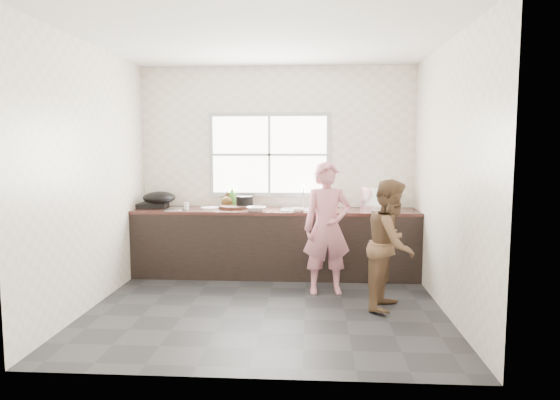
# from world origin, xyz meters

# --- Properties ---
(floor) EXTENTS (3.60, 3.20, 0.01)m
(floor) POSITION_xyz_m (0.00, 0.00, -0.01)
(floor) COLOR #252527
(floor) RESTS_ON ground
(ceiling) EXTENTS (3.60, 3.20, 0.01)m
(ceiling) POSITION_xyz_m (0.00, 0.00, 2.71)
(ceiling) COLOR silver
(ceiling) RESTS_ON wall_back
(wall_back) EXTENTS (3.60, 0.01, 2.70)m
(wall_back) POSITION_xyz_m (0.00, 1.60, 1.35)
(wall_back) COLOR silver
(wall_back) RESTS_ON ground
(wall_left) EXTENTS (0.01, 3.20, 2.70)m
(wall_left) POSITION_xyz_m (-1.80, 0.00, 1.35)
(wall_left) COLOR silver
(wall_left) RESTS_ON ground
(wall_right) EXTENTS (0.01, 3.20, 2.70)m
(wall_right) POSITION_xyz_m (1.80, 0.00, 1.35)
(wall_right) COLOR silver
(wall_right) RESTS_ON ground
(wall_front) EXTENTS (3.60, 0.01, 2.70)m
(wall_front) POSITION_xyz_m (0.00, -1.60, 1.35)
(wall_front) COLOR beige
(wall_front) RESTS_ON ground
(cabinet) EXTENTS (3.60, 0.62, 0.82)m
(cabinet) POSITION_xyz_m (0.00, 1.29, 0.41)
(cabinet) COLOR black
(cabinet) RESTS_ON floor
(countertop) EXTENTS (3.60, 0.64, 0.04)m
(countertop) POSITION_xyz_m (0.00, 1.29, 0.84)
(countertop) COLOR #361B16
(countertop) RESTS_ON cabinet
(sink) EXTENTS (0.55, 0.45, 0.02)m
(sink) POSITION_xyz_m (0.35, 1.29, 0.86)
(sink) COLOR silver
(sink) RESTS_ON countertop
(faucet) EXTENTS (0.02, 0.02, 0.30)m
(faucet) POSITION_xyz_m (0.35, 1.49, 1.01)
(faucet) COLOR silver
(faucet) RESTS_ON countertop
(window_frame) EXTENTS (1.60, 0.05, 1.10)m
(window_frame) POSITION_xyz_m (-0.10, 1.59, 1.55)
(window_frame) COLOR #9EA0A5
(window_frame) RESTS_ON wall_back
(window_glazing) EXTENTS (1.50, 0.01, 1.00)m
(window_glazing) POSITION_xyz_m (-0.10, 1.57, 1.55)
(window_glazing) COLOR white
(window_glazing) RESTS_ON window_frame
(woman) EXTENTS (0.55, 0.40, 1.39)m
(woman) POSITION_xyz_m (0.64, 0.56, 0.70)
(woman) COLOR #D37E8C
(woman) RESTS_ON floor
(person_side) EXTENTS (0.70, 0.79, 1.33)m
(person_side) POSITION_xyz_m (1.28, 0.07, 0.66)
(person_side) COLOR brown
(person_side) RESTS_ON floor
(cutting_board) EXTENTS (0.45, 0.45, 0.04)m
(cutting_board) POSITION_xyz_m (-0.54, 1.33, 0.88)
(cutting_board) COLOR #321C13
(cutting_board) RESTS_ON countertop
(cleaver) EXTENTS (0.22, 0.21, 0.01)m
(cleaver) POSITION_xyz_m (-0.39, 1.29, 0.90)
(cleaver) COLOR #AAADB1
(cleaver) RESTS_ON cutting_board
(bowl_mince) EXTENTS (0.25, 0.25, 0.06)m
(bowl_mince) POSITION_xyz_m (-0.22, 1.08, 0.89)
(bowl_mince) COLOR silver
(bowl_mince) RESTS_ON countertop
(bowl_crabs) EXTENTS (0.23, 0.23, 0.06)m
(bowl_crabs) POSITION_xyz_m (0.58, 1.08, 0.89)
(bowl_crabs) COLOR silver
(bowl_crabs) RESTS_ON countertop
(bowl_held) EXTENTS (0.19, 0.19, 0.06)m
(bowl_held) POSITION_xyz_m (0.30, 1.08, 0.89)
(bowl_held) COLOR white
(bowl_held) RESTS_ON countertop
(black_pot) EXTENTS (0.28, 0.28, 0.16)m
(black_pot) POSITION_xyz_m (-0.41, 1.40, 0.94)
(black_pot) COLOR black
(black_pot) RESTS_ON countertop
(plate_food) EXTENTS (0.28, 0.28, 0.02)m
(plate_food) POSITION_xyz_m (-0.85, 1.31, 0.87)
(plate_food) COLOR white
(plate_food) RESTS_ON countertop
(bottle_green) EXTENTS (0.14, 0.14, 0.27)m
(bottle_green) POSITION_xyz_m (-0.59, 1.52, 1.00)
(bottle_green) COLOR #42822A
(bottle_green) RESTS_ON countertop
(bottle_brown_tall) EXTENTS (0.10, 0.10, 0.19)m
(bottle_brown_tall) POSITION_xyz_m (-0.66, 1.52, 0.95)
(bottle_brown_tall) COLOR #512C14
(bottle_brown_tall) RESTS_ON countertop
(bottle_brown_short) EXTENTS (0.16, 0.16, 0.19)m
(bottle_brown_short) POSITION_xyz_m (-0.65, 1.50, 0.95)
(bottle_brown_short) COLOR #483112
(bottle_brown_short) RESTS_ON countertop
(glass_jar) EXTENTS (0.08, 0.08, 0.09)m
(glass_jar) POSITION_xyz_m (-1.13, 1.21, 0.90)
(glass_jar) COLOR silver
(glass_jar) RESTS_ON countertop
(burner) EXTENTS (0.43, 0.43, 0.06)m
(burner) POSITION_xyz_m (-1.65, 1.43, 0.89)
(burner) COLOR black
(burner) RESTS_ON countertop
(wok) EXTENTS (0.42, 0.42, 0.16)m
(wok) POSITION_xyz_m (-1.51, 1.31, 1.00)
(wok) COLOR black
(wok) RESTS_ON burner
(dish_rack) EXTENTS (0.43, 0.35, 0.28)m
(dish_rack) POSITION_xyz_m (1.30, 1.46, 1.00)
(dish_rack) COLOR white
(dish_rack) RESTS_ON countertop
(pot_lid_left) EXTENTS (0.31, 0.31, 0.01)m
(pot_lid_left) POSITION_xyz_m (-1.29, 1.14, 0.87)
(pot_lid_left) COLOR silver
(pot_lid_left) RESTS_ON countertop
(pot_lid_right) EXTENTS (0.31, 0.31, 0.01)m
(pot_lid_right) POSITION_xyz_m (-1.26, 1.29, 0.87)
(pot_lid_right) COLOR silver
(pot_lid_right) RESTS_ON countertop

